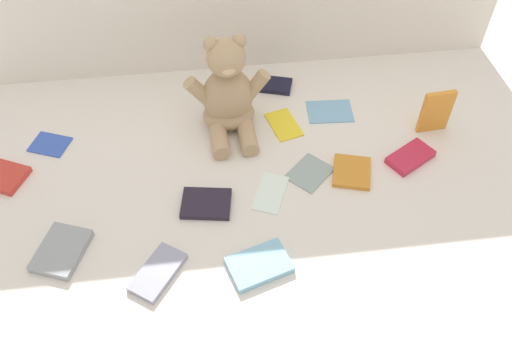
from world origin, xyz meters
TOP-DOWN VIEW (x-y plane):
  - ground_plane at (0.00, 0.00)m, footprint 3.20×3.20m
  - teddy_bear at (-0.06, 0.18)m, footprint 0.24×0.21m
  - book_case_0 at (0.09, 0.32)m, footprint 0.11×0.09m
  - book_case_1 at (-0.04, -0.30)m, footprint 0.16×0.13m
  - book_case_2 at (0.23, 0.19)m, footprint 0.13×0.10m
  - book_case_3 at (-0.14, -0.11)m, footprint 0.13×0.11m
  - book_case_4 at (-0.55, 0.15)m, footprint 0.12×0.11m
  - book_case_5 at (0.50, 0.08)m, footprint 0.09×0.02m
  - book_case_6 at (-0.48, -0.21)m, footprint 0.14×0.16m
  - book_case_7 at (-0.26, -0.29)m, footprint 0.14×0.15m
  - book_case_8 at (0.09, 0.15)m, footprint 0.10×0.13m
  - book_case_9 at (0.02, -0.09)m, footprint 0.11×0.14m
  - book_case_10 at (0.40, -0.02)m, footprint 0.14×0.12m
  - book_case_11 at (-0.66, 0.04)m, footprint 0.14×0.13m
  - book_case_12 at (0.13, -0.04)m, footprint 0.14×0.14m
  - book_case_13 at (0.24, -0.05)m, footprint 0.12×0.13m

SIDE VIEW (x-z plane):
  - ground_plane at x=0.00m, z-range 0.00..0.00m
  - book_case_2 at x=0.23m, z-range 0.00..0.01m
  - book_case_12 at x=0.13m, z-range 0.00..0.01m
  - book_case_9 at x=0.02m, z-range 0.00..0.01m
  - book_case_8 at x=0.09m, z-range 0.00..0.01m
  - book_case_4 at x=-0.55m, z-range 0.00..0.01m
  - book_case_13 at x=0.24m, z-range 0.00..0.01m
  - book_case_0 at x=0.09m, z-range 0.00..0.01m
  - book_case_3 at x=-0.14m, z-range 0.00..0.01m
  - book_case_7 at x=-0.26m, z-range 0.00..0.01m
  - book_case_11 at x=-0.66m, z-range 0.00..0.02m
  - book_case_1 at x=-0.04m, z-range 0.00..0.02m
  - book_case_10 at x=0.40m, z-range 0.00..0.02m
  - book_case_6 at x=-0.48m, z-range 0.00..0.02m
  - book_case_5 at x=0.50m, z-range 0.00..0.13m
  - teddy_bear at x=-0.06m, z-range -0.04..0.25m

